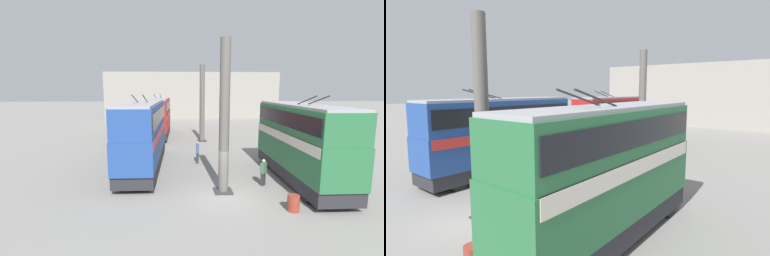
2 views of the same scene
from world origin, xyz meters
TOP-DOWN VIEW (x-y plane):
  - ground_plane at (0.00, 0.00)m, footprint 240.00×240.00m
  - depot_back_wall at (39.60, 0.00)m, footprint 0.50×36.00m
  - support_column_near at (0.79, 0.00)m, footprint 1.06×1.06m
  - support_column_far at (15.89, 0.00)m, footprint 1.06×1.06m
  - bus_left_far at (2.49, -5.28)m, footprint 9.71×2.54m
  - bus_right_near at (5.83, 5.28)m, footprint 10.99×2.54m
  - bus_right_far at (19.54, 5.28)m, footprint 9.91×2.54m
  - person_by_left_row at (1.72, -2.68)m, footprint 0.47×0.47m
  - person_aisle_midway at (6.85, 1.12)m, footprint 0.43×0.25m
  - oil_drum at (-1.79, -3.08)m, footprint 0.61×0.61m

SIDE VIEW (x-z plane):
  - ground_plane at x=0.00m, z-range 0.00..0.00m
  - oil_drum at x=-1.79m, z-range 0.00..0.83m
  - person_by_left_row at x=1.72m, z-range 0.05..1.74m
  - person_aisle_midway at x=6.85m, z-range 0.06..1.88m
  - bus_right_far at x=19.54m, z-range 0.04..5.57m
  - bus_right_near at x=5.83m, z-range 0.04..5.72m
  - bus_left_far at x=2.49m, z-range 0.05..5.73m
  - support_column_near at x=0.79m, z-range -0.12..8.66m
  - support_column_far at x=15.89m, z-range -0.12..8.66m
  - depot_back_wall at x=39.60m, z-range 0.00..9.56m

